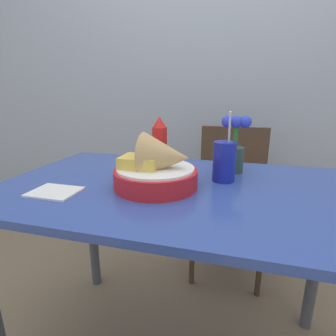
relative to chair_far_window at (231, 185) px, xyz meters
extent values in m
cube|color=#9EA8B7|center=(-0.16, 0.43, 0.78)|extent=(7.00, 0.06, 2.60)
cube|color=#334C9E|center=(-0.16, -0.72, 0.22)|extent=(1.22, 0.73, 0.02)
cylinder|color=#4C4C51|center=(-0.71, -0.41, -0.15)|extent=(0.05, 0.05, 0.73)
cylinder|color=#4C4C51|center=(0.39, -0.41, -0.15)|extent=(0.05, 0.05, 0.73)
cylinder|color=#473323|center=(-0.18, -0.27, -0.30)|extent=(0.03, 0.03, 0.45)
cylinder|color=#473323|center=(0.18, -0.27, -0.30)|extent=(0.03, 0.03, 0.45)
cylinder|color=#473323|center=(-0.18, 0.09, -0.30)|extent=(0.03, 0.03, 0.45)
cylinder|color=#473323|center=(0.18, 0.09, -0.30)|extent=(0.03, 0.03, 0.45)
cube|color=#473323|center=(0.00, -0.09, -0.06)|extent=(0.40, 0.40, 0.02)
cube|color=#473323|center=(0.00, 0.09, 0.14)|extent=(0.40, 0.03, 0.39)
cylinder|color=red|center=(-0.23, -0.76, 0.26)|extent=(0.27, 0.27, 0.06)
cylinder|color=white|center=(-0.23, -0.76, 0.30)|extent=(0.25, 0.25, 0.01)
cone|color=tan|center=(-0.19, -0.76, 0.34)|extent=(0.15, 0.15, 0.15)
cube|color=#E5C14C|center=(-0.28, -0.77, 0.32)|extent=(0.12, 0.10, 0.04)
cylinder|color=red|center=(-0.28, -0.55, 0.32)|extent=(0.06, 0.06, 0.17)
cone|color=red|center=(-0.28, -0.55, 0.43)|extent=(0.05, 0.05, 0.04)
cylinder|color=#192399|center=(-0.02, -0.63, 0.30)|extent=(0.08, 0.08, 0.14)
cylinder|color=black|center=(-0.02, -0.63, 0.29)|extent=(0.07, 0.07, 0.11)
cylinder|color=white|center=(-0.01, -0.63, 0.37)|extent=(0.01, 0.08, 0.22)
cylinder|color=#2D4738|center=(0.01, -0.51, 0.28)|extent=(0.07, 0.07, 0.10)
cylinder|color=#33722D|center=(0.01, -0.51, 0.38)|extent=(0.02, 0.02, 0.09)
sphere|color=blue|center=(0.01, -0.51, 0.43)|extent=(0.05, 0.05, 0.05)
sphere|color=blue|center=(-0.02, -0.51, 0.43)|extent=(0.05, 0.05, 0.05)
sphere|color=blue|center=(0.05, -0.51, 0.43)|extent=(0.05, 0.05, 0.05)
cube|color=white|center=(-0.52, -0.89, 0.24)|extent=(0.15, 0.12, 0.01)
camera|label=1|loc=(0.03, -1.53, 0.53)|focal=28.00mm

